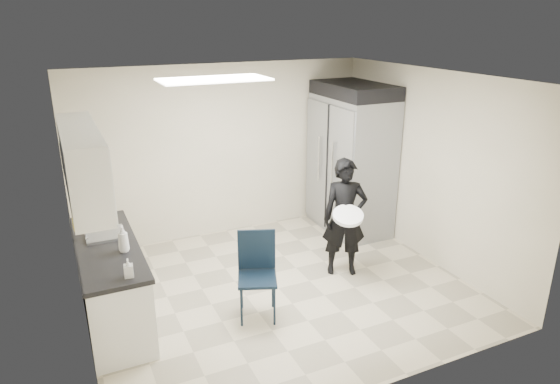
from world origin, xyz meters
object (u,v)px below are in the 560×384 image
commercial_fridge (351,165)px  man_tuxedo (345,218)px  folding_chair (257,279)px  lower_counter (111,284)px

commercial_fridge → man_tuxedo: bearing=-125.2°
commercial_fridge → folding_chair: bearing=-143.1°
commercial_fridge → folding_chair: size_ratio=2.20×
commercial_fridge → folding_chair: 2.93m
lower_counter → man_tuxedo: size_ratio=1.22×
commercial_fridge → man_tuxedo: 1.53m
man_tuxedo → folding_chair: bearing=-137.0°
lower_counter → commercial_fridge: commercial_fridge is taller
folding_chair → man_tuxedo: man_tuxedo is taller
commercial_fridge → man_tuxedo: commercial_fridge is taller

